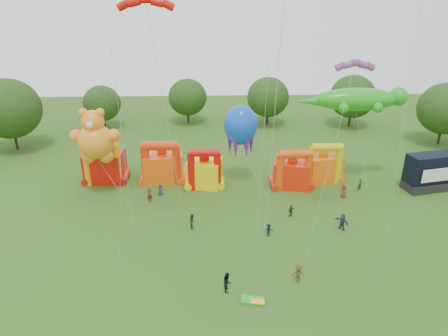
{
  "coord_description": "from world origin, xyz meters",
  "views": [
    {
      "loc": [
        -3.64,
        -22.75,
        24.76
      ],
      "look_at": [
        -2.17,
        18.0,
        6.71
      ],
      "focal_mm": 32.0,
      "sensor_mm": 36.0,
      "label": 1
    }
  ],
  "objects_px": {
    "bouncy_castle_0": "(104,165)",
    "spectator_4": "(291,211)",
    "teddy_bear_kite": "(102,155)",
    "stage_trailer": "(434,172)",
    "gecko_kite": "(358,118)",
    "octopus_kite": "(247,149)",
    "bouncy_castle_2": "(204,171)",
    "spectator_0": "(160,190)"
  },
  "relations": [
    {
      "from": "stage_trailer",
      "to": "gecko_kite",
      "type": "distance_m",
      "value": 12.79
    },
    {
      "from": "bouncy_castle_0",
      "to": "teddy_bear_kite",
      "type": "bearing_deg",
      "value": -75.45
    },
    {
      "from": "octopus_kite",
      "to": "spectator_0",
      "type": "relative_size",
      "value": 7.18
    },
    {
      "from": "stage_trailer",
      "to": "octopus_kite",
      "type": "relative_size",
      "value": 0.74
    },
    {
      "from": "gecko_kite",
      "to": "spectator_0",
      "type": "relative_size",
      "value": 9.57
    },
    {
      "from": "bouncy_castle_0",
      "to": "gecko_kite",
      "type": "distance_m",
      "value": 35.42
    },
    {
      "from": "teddy_bear_kite",
      "to": "bouncy_castle_2",
      "type": "bearing_deg",
      "value": 8.94
    },
    {
      "from": "bouncy_castle_2",
      "to": "gecko_kite",
      "type": "xyz_separation_m",
      "value": [
        20.59,
        0.58,
        7.12
      ]
    },
    {
      "from": "spectator_4",
      "to": "bouncy_castle_0",
      "type": "bearing_deg",
      "value": -53.9
    },
    {
      "from": "spectator_0",
      "to": "teddy_bear_kite",
      "type": "bearing_deg",
      "value": 162.29
    },
    {
      "from": "spectator_0",
      "to": "spectator_4",
      "type": "distance_m",
      "value": 17.37
    },
    {
      "from": "octopus_kite",
      "to": "spectator_4",
      "type": "height_order",
      "value": "octopus_kite"
    },
    {
      "from": "teddy_bear_kite",
      "to": "spectator_0",
      "type": "xyz_separation_m",
      "value": [
        7.14,
        -0.45,
        -4.81
      ]
    },
    {
      "from": "bouncy_castle_0",
      "to": "teddy_bear_kite",
      "type": "xyz_separation_m",
      "value": [
        1.11,
        -4.29,
        3.1
      ]
    },
    {
      "from": "bouncy_castle_0",
      "to": "gecko_kite",
      "type": "relative_size",
      "value": 0.44
    },
    {
      "from": "gecko_kite",
      "to": "bouncy_castle_2",
      "type": "bearing_deg",
      "value": -178.38
    },
    {
      "from": "gecko_kite",
      "to": "octopus_kite",
      "type": "bearing_deg",
      "value": -177.95
    },
    {
      "from": "bouncy_castle_2",
      "to": "spectator_0",
      "type": "distance_m",
      "value": 6.53
    },
    {
      "from": "octopus_kite",
      "to": "bouncy_castle_2",
      "type": "bearing_deg",
      "value": -179.48
    },
    {
      "from": "octopus_kite",
      "to": "spectator_4",
      "type": "distance_m",
      "value": 10.87
    },
    {
      "from": "gecko_kite",
      "to": "spectator_4",
      "type": "height_order",
      "value": "gecko_kite"
    },
    {
      "from": "bouncy_castle_0",
      "to": "stage_trailer",
      "type": "height_order",
      "value": "bouncy_castle_0"
    },
    {
      "from": "spectator_4",
      "to": "teddy_bear_kite",
      "type": "bearing_deg",
      "value": -45.69
    },
    {
      "from": "bouncy_castle_0",
      "to": "bouncy_castle_2",
      "type": "distance_m",
      "value": 14.29
    },
    {
      "from": "stage_trailer",
      "to": "octopus_kite",
      "type": "height_order",
      "value": "octopus_kite"
    },
    {
      "from": "stage_trailer",
      "to": "octopus_kite",
      "type": "xyz_separation_m",
      "value": [
        -25.31,
        1.8,
        2.96
      ]
    },
    {
      "from": "teddy_bear_kite",
      "to": "spectator_0",
      "type": "relative_size",
      "value": 7.54
    },
    {
      "from": "bouncy_castle_2",
      "to": "octopus_kite",
      "type": "bearing_deg",
      "value": 0.52
    },
    {
      "from": "bouncy_castle_0",
      "to": "spectator_0",
      "type": "distance_m",
      "value": 9.67
    },
    {
      "from": "bouncy_castle_0",
      "to": "spectator_4",
      "type": "xyz_separation_m",
      "value": [
        24.5,
        -10.88,
        -1.71
      ]
    },
    {
      "from": "bouncy_castle_0",
      "to": "octopus_kite",
      "type": "xyz_separation_m",
      "value": [
        19.88,
        -2.19,
        2.91
      ]
    },
    {
      "from": "bouncy_castle_0",
      "to": "spectator_0",
      "type": "relative_size",
      "value": 4.23
    },
    {
      "from": "bouncy_castle_0",
      "to": "bouncy_castle_2",
      "type": "relative_size",
      "value": 1.11
    },
    {
      "from": "octopus_kite",
      "to": "spectator_0",
      "type": "bearing_deg",
      "value": -167.65
    },
    {
      "from": "gecko_kite",
      "to": "octopus_kite",
      "type": "distance_m",
      "value": 15.35
    },
    {
      "from": "stage_trailer",
      "to": "teddy_bear_kite",
      "type": "relative_size",
      "value": 0.71
    },
    {
      "from": "bouncy_castle_0",
      "to": "gecko_kite",
      "type": "xyz_separation_m",
      "value": [
        34.7,
        -1.66,
        6.88
      ]
    },
    {
      "from": "bouncy_castle_0",
      "to": "gecko_kite",
      "type": "bearing_deg",
      "value": -2.75
    },
    {
      "from": "stage_trailer",
      "to": "gecko_kite",
      "type": "bearing_deg",
      "value": 167.46
    },
    {
      "from": "bouncy_castle_2",
      "to": "bouncy_castle_0",
      "type": "bearing_deg",
      "value": 170.95
    },
    {
      "from": "teddy_bear_kite",
      "to": "spectator_4",
      "type": "distance_m",
      "value": 24.77
    },
    {
      "from": "bouncy_castle_2",
      "to": "stage_trailer",
      "type": "xyz_separation_m",
      "value": [
        31.08,
        -1.75,
        0.18
      ]
    }
  ]
}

